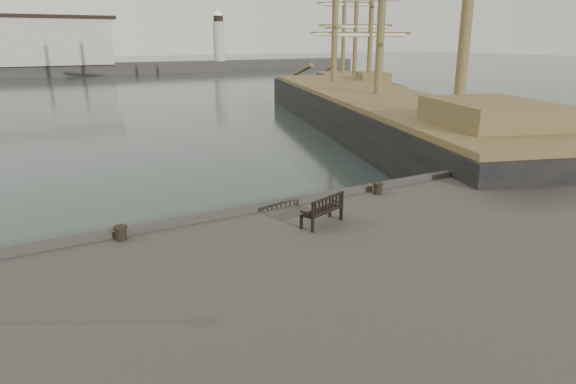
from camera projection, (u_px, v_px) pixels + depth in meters
name	position (u px, v px, depth m)	size (l,w,h in m)	color
ground	(258.00, 255.00, 16.21)	(400.00, 400.00, 0.00)	black
bench	(322.00, 215.00, 14.35)	(1.52, 0.93, 0.83)	black
bollard_left	(121.00, 233.00, 13.25)	(0.36, 0.36, 0.38)	black
bollard_right	(378.00, 188.00, 17.19)	(0.37, 0.37, 0.39)	black
tall_ship_main	(376.00, 121.00, 37.79)	(21.01, 41.24, 30.60)	black
tall_ship_far	(353.00, 92.00, 58.71)	(14.70, 23.81, 20.47)	black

